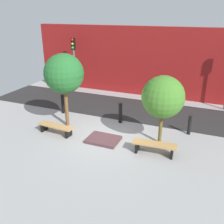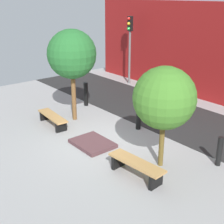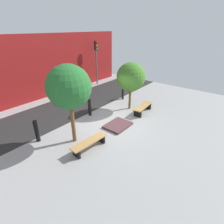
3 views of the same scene
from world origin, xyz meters
TOP-DOWN VIEW (x-y plane):
  - ground_plane at (0.00, 0.00)m, footprint 18.00×18.00m
  - road_strip at (0.00, 3.73)m, footprint 18.00×3.52m
  - building_facade at (0.00, 6.76)m, footprint 16.20×0.50m
  - bench_left at (-2.34, -0.61)m, footprint 1.81×0.56m
  - bench_right at (2.34, -0.61)m, footprint 1.80×0.60m
  - planter_bed at (0.00, -0.41)m, footprint 1.40×1.08m
  - tree_behind_left_bench at (-2.34, 0.39)m, footprint 1.88×1.88m
  - tree_behind_right_bench at (2.34, 0.39)m, footprint 1.78×1.78m
  - bollard_far_left at (-3.44, 1.72)m, footprint 0.19×0.19m
  - bollard_left at (0.00, 1.72)m, footprint 0.19×0.19m
  - bollard_center at (3.44, 1.72)m, footprint 0.16×0.16m
  - traffic_light_mid_west at (4.99, 5.78)m, footprint 0.28×0.27m

SIDE VIEW (x-z plane):
  - ground_plane at x=0.00m, z-range 0.00..0.00m
  - road_strip at x=0.00m, z-range 0.00..0.01m
  - planter_bed at x=0.00m, z-range 0.00..0.12m
  - bench_left at x=-2.34m, z-range 0.10..0.52m
  - bench_right at x=2.34m, z-range 0.10..0.58m
  - bollard_center at x=3.44m, z-range 0.00..0.91m
  - bollard_left at x=0.00m, z-range 0.00..1.05m
  - bollard_far_left at x=-3.44m, z-range 0.00..1.07m
  - tree_behind_right_bench at x=2.34m, z-range 0.60..3.60m
  - building_facade at x=0.00m, z-range 0.00..4.49m
  - traffic_light_mid_west at x=4.99m, z-range 0.72..4.54m
  - tree_behind_left_bench at x=-2.34m, z-range 0.84..4.45m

